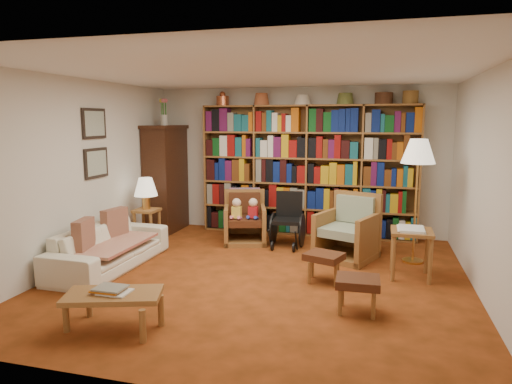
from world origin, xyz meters
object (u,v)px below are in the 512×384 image
(footstool_b, at_px, (358,284))
(coffee_table, at_px, (113,298))
(floor_lamp, at_px, (418,156))
(side_table_lamp, at_px, (147,219))
(armchair_leather, at_px, (246,220))
(sofa, at_px, (110,247))
(side_table_papers, at_px, (411,238))
(wheelchair, at_px, (288,222))
(footstool_a, at_px, (324,258))
(armchair_sage, at_px, (347,233))

(footstool_b, bearing_deg, coffee_table, -155.86)
(floor_lamp, height_order, footstool_b, floor_lamp)
(side_table_lamp, bearing_deg, armchair_leather, 20.15)
(sofa, xyz_separation_m, footstool_b, (3.26, -0.63, 0.02))
(armchair_leather, distance_m, side_table_papers, 2.71)
(side_table_lamp, distance_m, wheelchair, 2.23)
(footstool_a, xyz_separation_m, coffee_table, (-1.75, -1.79, 0.02))
(wheelchair, height_order, floor_lamp, floor_lamp)
(wheelchair, relative_size, floor_lamp, 0.50)
(floor_lamp, xyz_separation_m, footstool_a, (-1.10, -1.11, -1.17))
(side_table_lamp, height_order, armchair_leather, armchair_leather)
(sofa, bearing_deg, footstool_b, -100.07)
(side_table_papers, bearing_deg, footstool_a, -156.58)
(armchair_leather, bearing_deg, side_table_lamp, -159.85)
(armchair_sage, height_order, floor_lamp, floor_lamp)
(side_table_papers, distance_m, footstool_a, 1.13)
(armchair_sage, relative_size, floor_lamp, 0.59)
(footstool_a, bearing_deg, armchair_sage, 80.24)
(armchair_sage, bearing_deg, footstool_a, -99.76)
(wheelchair, distance_m, footstool_b, 2.58)
(sofa, height_order, side_table_papers, side_table_papers)
(floor_lamp, distance_m, footstool_b, 2.34)
(sofa, height_order, armchair_sage, armchair_sage)
(armchair_sage, bearing_deg, floor_lamp, -1.72)
(sofa, relative_size, armchair_leather, 2.21)
(sofa, height_order, footstool_b, sofa)
(side_table_lamp, relative_size, coffee_table, 0.58)
(sofa, height_order, side_table_lamp, sofa)
(side_table_papers, bearing_deg, footstool_b, -114.96)
(sofa, xyz_separation_m, armchair_sage, (3.02, 1.32, 0.07))
(sofa, height_order, footstool_a, sofa)
(side_table_papers, xyz_separation_m, footstool_b, (-0.58, -1.26, -0.20))
(side_table_lamp, relative_size, armchair_sage, 0.56)
(floor_lamp, bearing_deg, side_table_papers, -96.64)
(armchair_leather, bearing_deg, coffee_table, -95.25)
(side_table_lamp, bearing_deg, coffee_table, -67.33)
(floor_lamp, bearing_deg, armchair_sage, 178.28)
(wheelchair, relative_size, footstool_a, 1.64)
(side_table_papers, distance_m, footstool_b, 1.40)
(side_table_lamp, bearing_deg, footstool_a, -19.26)
(armchair_leather, bearing_deg, floor_lamp, -10.24)
(footstool_a, distance_m, footstool_b, 0.92)
(armchair_sage, height_order, footstool_a, armchair_sage)
(wheelchair, xyz_separation_m, floor_lamp, (1.84, -0.38, 1.08))
(armchair_sage, relative_size, wheelchair, 1.19)
(floor_lamp, bearing_deg, armchair_leather, 169.76)
(armchair_sage, relative_size, footstool_a, 1.95)
(floor_lamp, height_order, coffee_table, floor_lamp)
(footstool_a, relative_size, footstool_b, 1.15)
(wheelchair, xyz_separation_m, coffee_table, (-1.00, -3.27, -0.08))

